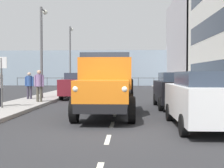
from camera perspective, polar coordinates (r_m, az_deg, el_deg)
The scene contains 18 objects.
ground_plane at distance 19.53m, azimuth 1.46°, elevation -2.89°, with size 80.00×80.00×0.00m, color #2D2D30.
sidewalk_left at distance 20.02m, azimuth 15.61°, elevation -2.63°, with size 2.31×39.05×0.15m, color #9E9993.
sidewalk_right at distance 20.24m, azimuth -12.54°, elevation -2.55°, with size 2.31×39.05×0.15m, color #9E9993.
road_centreline_markings at distance 19.03m, azimuth 1.42°, elevation -3.01°, with size 0.12×35.37×0.01m.
building_far_block at distance 36.28m, azimuth 18.36°, elevation 7.62°, with size 8.07×15.22×10.58m.
sea_horizon at distance 41.99m, azimuth 2.21°, elevation 3.12°, with size 80.00×0.80×5.00m, color #8C9EAD.
seawall_railing at distance 38.39m, azimuth 2.14°, elevation 0.86°, with size 28.08×0.08×1.20m.
truck_vintage_orange at distance 11.17m, azimuth -1.24°, elevation -0.47°, with size 2.17×5.64×2.43m.
car_white_kerbside_near at distance 9.41m, azimuth 17.11°, elevation -2.73°, with size 1.82×4.27×1.72m.
car_black_kerbside_1 at distance 14.62m, azimuth 11.96°, elevation -1.05°, with size 1.78×4.00×1.72m.
car_maroon_oppositeside_0 at distance 20.16m, azimuth -6.46°, elevation -0.19°, with size 1.95×4.61×1.72m.
car_navy_oppositeside_1 at distance 26.93m, azimuth -4.11°, elevation 0.35°, with size 1.84×4.28×1.72m.
car_red_oppositeside_2 at distance 33.64m, azimuth -2.72°, elevation 0.67°, with size 1.81×4.10×1.72m.
pedestrian_couple_a at distance 16.38m, azimuth -13.88°, elevation 0.17°, with size 0.53×0.34×1.71m.
pedestrian_with_bag at distance 18.42m, azimuth -15.67°, elevation 0.12°, with size 0.53×0.34×1.60m.
lamp_post_promenade at distance 19.44m, azimuth -13.32°, elevation 7.68°, with size 0.32×1.14×5.71m.
lamp_post_far at distance 29.34m, azimuth -8.02°, elevation 6.17°, with size 0.32×1.14×6.11m.
street_sign at distance 13.91m, azimuth -20.55°, elevation 1.97°, with size 0.50×0.07×2.25m.
Camera 1 is at (-0.47, 8.35, 1.65)m, focal length 47.39 mm.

